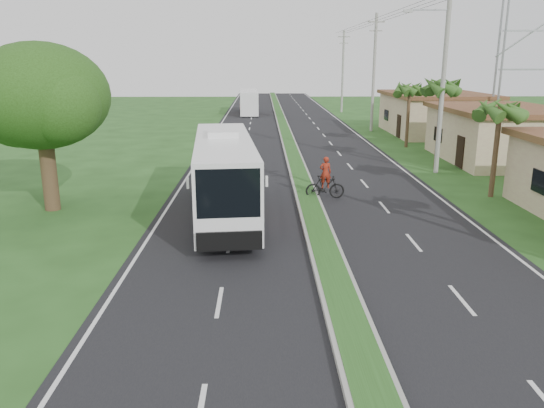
{
  "coord_description": "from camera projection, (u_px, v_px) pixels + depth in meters",
  "views": [
    {
      "loc": [
        -2.26,
        -13.93,
        6.7
      ],
      "look_at": [
        -1.91,
        4.14,
        1.8
      ],
      "focal_mm": 35.0,
      "sensor_mm": 36.0,
      "label": 1
    }
  ],
  "objects": [
    {
      "name": "ground",
      "position": [
        341.0,
        302.0,
        15.24
      ],
      "size": [
        180.0,
        180.0,
        0.0
      ],
      "primitive_type": "plane",
      "color": "#23471A",
      "rests_on": "ground"
    },
    {
      "name": "road_asphalt",
      "position": [
        296.0,
        167.0,
        34.54
      ],
      "size": [
        14.0,
        160.0,
        0.02
      ],
      "primitive_type": "cube",
      "color": "black",
      "rests_on": "ground"
    },
    {
      "name": "median_strip",
      "position": [
        297.0,
        165.0,
        34.51
      ],
      "size": [
        1.2,
        160.0,
        0.18
      ],
      "color": "gray",
      "rests_on": "ground"
    },
    {
      "name": "lane_edge_left",
      "position": [
        194.0,
        167.0,
        34.42
      ],
      "size": [
        0.12,
        160.0,
        0.01
      ],
      "primitive_type": "cube",
      "color": "silver",
      "rests_on": "ground"
    },
    {
      "name": "lane_edge_right",
      "position": [
        399.0,
        167.0,
        34.67
      ],
      "size": [
        0.12,
        160.0,
        0.01
      ],
      "primitive_type": "cube",
      "color": "silver",
      "rests_on": "ground"
    },
    {
      "name": "shop_mid",
      "position": [
        499.0,
        134.0,
        36.25
      ],
      "size": [
        7.6,
        10.6,
        3.67
      ],
      "color": "tan",
      "rests_on": "ground"
    },
    {
      "name": "shop_far",
      "position": [
        435.0,
        113.0,
        49.74
      ],
      "size": [
        8.6,
        11.6,
        3.82
      ],
      "color": "tan",
      "rests_on": "ground"
    },
    {
      "name": "palm_verge_b",
      "position": [
        500.0,
        110.0,
        25.86
      ],
      "size": [
        2.4,
        2.4,
        5.05
      ],
      "color": "#473321",
      "rests_on": "ground"
    },
    {
      "name": "palm_verge_c",
      "position": [
        442.0,
        87.0,
        32.4
      ],
      "size": [
        2.4,
        2.4,
        5.85
      ],
      "color": "#473321",
      "rests_on": "ground"
    },
    {
      "name": "palm_verge_d",
      "position": [
        410.0,
        89.0,
        41.24
      ],
      "size": [
        2.4,
        2.4,
        5.25
      ],
      "color": "#473321",
      "rests_on": "ground"
    },
    {
      "name": "shade_tree",
      "position": [
        38.0,
        100.0,
        23.37
      ],
      "size": [
        6.3,
        6.0,
        7.54
      ],
      "color": "#473321",
      "rests_on": "ground"
    },
    {
      "name": "utility_pole_b",
      "position": [
        444.0,
        68.0,
        31.13
      ],
      "size": [
        3.2,
        0.28,
        12.0
      ],
      "color": "gray",
      "rests_on": "ground"
    },
    {
      "name": "utility_pole_c",
      "position": [
        374.0,
        72.0,
        50.59
      ],
      "size": [
        1.6,
        0.28,
        11.0
      ],
      "color": "gray",
      "rests_on": "ground"
    },
    {
      "name": "utility_pole_d",
      "position": [
        343.0,
        71.0,
        69.95
      ],
      "size": [
        1.6,
        0.28,
        10.5
      ],
      "color": "gray",
      "rests_on": "ground"
    },
    {
      "name": "coach_bus_main",
      "position": [
        224.0,
        170.0,
        23.28
      ],
      "size": [
        3.45,
        11.65,
        3.71
      ],
      "rotation": [
        0.0,
        0.0,
        0.09
      ],
      "color": "white",
      "rests_on": "ground"
    },
    {
      "name": "coach_bus_far",
      "position": [
        249.0,
        101.0,
        68.76
      ],
      "size": [
        2.6,
        10.25,
        2.96
      ],
      "rotation": [
        0.0,
        0.0,
        0.04
      ],
      "color": "white",
      "rests_on": "ground"
    },
    {
      "name": "motorcyclist",
      "position": [
        325.0,
        184.0,
        26.43
      ],
      "size": [
        1.95,
        0.56,
        2.13
      ],
      "rotation": [
        0.0,
        0.0,
        0.01
      ],
      "color": "black",
      "rests_on": "ground"
    }
  ]
}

